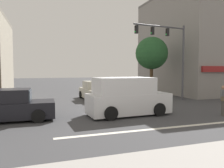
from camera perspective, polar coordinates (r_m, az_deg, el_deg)
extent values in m
plane|color=#3D3D3F|center=(12.89, 4.46, -7.63)|extent=(120.00, 120.00, 0.00)
cube|color=silver|center=(9.85, 12.60, -11.25)|extent=(9.00, 0.24, 0.01)
cube|color=gray|center=(28.09, 23.03, 9.04)|extent=(11.56, 11.79, 10.57)
cylinder|color=#4C3823|center=(20.92, 10.23, 0.77)|extent=(0.32, 0.32, 2.96)
sphere|color=#235128|center=(20.95, 10.31, 7.93)|extent=(3.02, 3.02, 3.02)
cylinder|color=brown|center=(24.36, 15.63, 7.83)|extent=(0.22, 0.22, 8.68)
cube|color=#473828|center=(24.96, 15.79, 16.88)|extent=(1.40, 0.12, 0.10)
cylinder|color=#47474C|center=(19.33, 18.06, 5.21)|extent=(0.18, 0.18, 6.20)
cylinder|color=#47474C|center=(18.11, 12.48, 14.50)|extent=(4.79, 0.63, 0.12)
cube|color=black|center=(18.48, 14.29, 12.99)|extent=(0.22, 0.26, 0.60)
sphere|color=black|center=(18.43, 14.00, 13.59)|extent=(0.12, 0.12, 0.12)
sphere|color=black|center=(18.40, 13.99, 13.04)|extent=(0.12, 0.12, 0.12)
sphere|color=green|center=(18.37, 13.98, 12.48)|extent=(0.12, 0.12, 0.12)
cube|color=black|center=(17.62, 10.54, 13.51)|extent=(0.22, 0.26, 0.60)
sphere|color=black|center=(17.59, 10.22, 14.13)|extent=(0.12, 0.12, 0.12)
sphere|color=black|center=(17.56, 10.21, 13.55)|extent=(0.12, 0.12, 0.12)
sphere|color=green|center=(17.53, 10.20, 12.97)|extent=(0.12, 0.12, 0.12)
cube|color=black|center=(16.85, 6.41, 14.00)|extent=(0.22, 0.26, 0.60)
sphere|color=black|center=(16.82, 6.05, 14.65)|extent=(0.12, 0.12, 0.12)
sphere|color=black|center=(16.79, 6.05, 14.04)|extent=(0.12, 0.12, 0.12)
sphere|color=green|center=(16.76, 6.04, 13.44)|extent=(0.12, 0.12, 0.12)
cube|color=#B7B29E|center=(18.73, -4.79, -2.41)|extent=(1.84, 4.16, 0.80)
cube|color=#B7B29E|center=(18.57, -4.72, -0.23)|extent=(1.63, 1.95, 0.64)
cube|color=#475666|center=(19.50, -5.50, -0.05)|extent=(1.44, 0.11, 0.54)
cylinder|color=black|center=(19.77, -8.16, -2.75)|extent=(0.20, 0.65, 0.64)
cylinder|color=black|center=(20.21, -3.45, -2.59)|extent=(0.20, 0.65, 0.64)
cylinder|color=black|center=(17.32, -6.35, -3.65)|extent=(0.20, 0.65, 0.64)
cylinder|color=black|center=(17.81, -1.03, -3.43)|extent=(0.20, 0.65, 0.64)
cube|color=silver|center=(12.35, 4.34, -5.01)|extent=(4.69, 2.09, 1.10)
cube|color=silver|center=(12.11, 3.09, -0.41)|extent=(3.29, 1.97, 0.90)
cube|color=#475666|center=(12.87, 9.65, -0.22)|extent=(0.15, 1.66, 0.76)
cylinder|color=black|center=(13.86, 7.98, -5.34)|extent=(0.73, 0.24, 0.72)
cylinder|color=black|center=(12.32, 12.25, -6.53)|extent=(0.73, 0.24, 0.72)
cylinder|color=black|center=(12.71, -3.33, -6.14)|extent=(0.73, 0.24, 0.72)
cylinder|color=black|center=(11.00, -0.28, -7.67)|extent=(0.73, 0.24, 0.72)
cube|color=black|center=(12.01, -24.65, -6.18)|extent=(4.16, 1.84, 0.80)
cube|color=black|center=(11.93, -25.22, -2.77)|extent=(1.95, 1.63, 0.64)
cube|color=#475666|center=(11.82, -20.56, -2.71)|extent=(0.11, 1.44, 0.54)
cylinder|color=black|center=(12.77, -18.40, -6.46)|extent=(0.65, 0.20, 0.64)
cylinder|color=black|center=(11.10, -18.68, -7.98)|extent=(0.65, 0.20, 0.64)
cylinder|color=#4C4742|center=(13.71, 26.92, -5.51)|extent=(0.14, 0.14, 0.86)
cylinder|color=#4C4742|center=(13.54, 27.08, -5.63)|extent=(0.14, 0.14, 0.86)
cube|color=slate|center=(13.53, 27.09, -2.56)|extent=(0.38, 0.42, 0.58)
sphere|color=#9E7051|center=(13.50, 27.14, -0.83)|extent=(0.22, 0.22, 0.22)
cylinder|color=slate|center=(13.76, 26.88, -2.45)|extent=(0.09, 0.09, 0.56)
cylinder|color=slate|center=(13.30, 27.31, -2.67)|extent=(0.09, 0.09, 0.56)
cube|color=brown|center=(13.23, 27.19, -3.45)|extent=(0.30, 0.25, 0.24)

